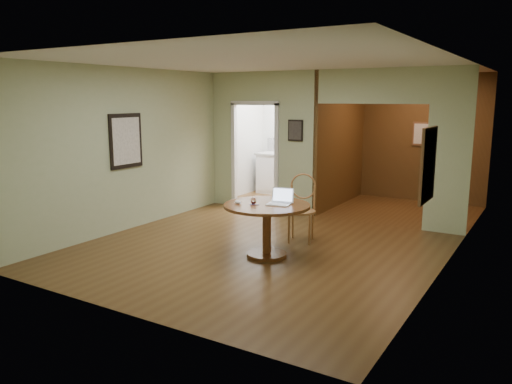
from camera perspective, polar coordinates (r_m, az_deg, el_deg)
The scene contains 11 objects.
floor at distance 7.30m, azimuth -0.26°, elevation -6.83°, with size 5.00×5.00×0.00m, color #4D3016.
room_shell at distance 9.97m, azimuth 6.80°, elevation 5.37°, with size 5.20×7.50×5.00m.
dining_table at distance 6.95m, azimuth 1.25°, elevation -2.97°, with size 1.20×1.20×0.75m.
chair at distance 7.77m, azimuth 5.27°, elevation -1.36°, with size 0.55×0.55×1.05m.
open_laptop at distance 6.91m, azimuth 2.83°, elevation -0.88°, with size 0.35×0.33×0.22m.
closed_laptop at distance 6.98m, azimuth 2.70°, elevation -1.16°, with size 0.32×0.20×0.02m, color #BABABF.
mouse at distance 6.93m, azimuth -2.08°, elevation -1.17°, with size 0.11×0.06×0.05m, color white.
wine_glass at distance 6.91m, azimuth -0.29°, elevation -1.01°, with size 0.08×0.08×0.09m, color white, non-canonical shape.
pen at distance 6.84m, azimuth -0.20°, elevation -1.47°, with size 0.01×0.01×0.13m, color #0D0C5A.
kitchen_cabinet at distance 11.43m, azimuth 4.98°, elevation 1.97°, with size 2.06×0.60×0.94m.
grocery_bag at distance 11.02m, azimuth 8.78°, elevation 4.87°, with size 0.33×0.28×0.33m, color #C7B791.
Camera 1 is at (3.64, -5.93, 2.20)m, focal length 35.00 mm.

